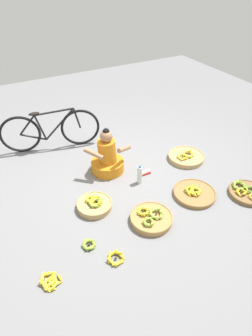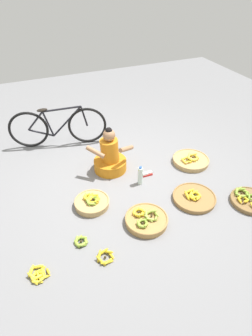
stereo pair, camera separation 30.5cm
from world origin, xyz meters
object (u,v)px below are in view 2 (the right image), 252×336
(banana_basket_front_right, at_px, (92,202))
(banana_basket_back_left, at_px, (250,200))
(loose_bananas_back_center, at_px, (81,241))
(water_bottle, at_px, (140,176))
(banana_basket_near_vendor, at_px, (191,160))
(loose_bananas_front_center, at_px, (38,274))
(loose_bananas_mid_right, at_px, (105,257))
(banana_basket_mid_left, at_px, (146,219))
(bicycle_leaning, at_px, (58,127))
(banana_basket_near_bicycle, at_px, (194,197))
(vendor_woman_front, at_px, (110,157))
(packet_carton_stack, at_px, (147,174))

(banana_basket_front_right, bearing_deg, banana_basket_back_left, -21.22)
(loose_bananas_back_center, relative_size, water_bottle, 0.63)
(banana_basket_near_vendor, relative_size, loose_bananas_front_center, 2.26)
(banana_basket_near_vendor, height_order, water_bottle, water_bottle)
(loose_bananas_mid_right, bearing_deg, banana_basket_front_right, 82.42)
(banana_basket_mid_left, xyz_separation_m, loose_bananas_mid_right, (-0.67, -0.31, -0.03))
(banana_basket_mid_left, height_order, water_bottle, water_bottle)
(bicycle_leaning, relative_size, loose_bananas_front_center, 6.21)
(banana_basket_front_right, bearing_deg, loose_bananas_back_center, -119.28)
(bicycle_leaning, bearing_deg, banana_basket_near_bicycle, -57.07)
(loose_bananas_mid_right, bearing_deg, banana_basket_near_vendor, 32.22)
(bicycle_leaning, relative_size, loose_bananas_back_center, 8.44)
(loose_bananas_front_center, height_order, loose_bananas_back_center, loose_bananas_front_center)
(banana_basket_near_vendor, distance_m, loose_bananas_front_center, 2.92)
(banana_basket_near_bicycle, distance_m, banana_basket_back_left, 0.77)
(vendor_woman_front, height_order, banana_basket_near_bicycle, vendor_woman_front)
(vendor_woman_front, xyz_separation_m, water_bottle, (0.29, -0.51, -0.09))
(bicycle_leaning, relative_size, banana_basket_mid_left, 2.97)
(water_bottle, bearing_deg, banana_basket_front_right, -167.96)
(banana_basket_front_right, bearing_deg, banana_basket_near_vendor, 10.49)
(bicycle_leaning, height_order, banana_basket_mid_left, bicycle_leaning)
(vendor_woman_front, bearing_deg, bicycle_leaning, 118.36)
(banana_basket_near_vendor, bearing_deg, banana_basket_front_right, -169.51)
(banana_basket_near_bicycle, height_order, banana_basket_front_right, banana_basket_front_right)
(banana_basket_front_right, xyz_separation_m, loose_bananas_mid_right, (-0.12, -0.89, -0.03))
(bicycle_leaning, relative_size, banana_basket_near_bicycle, 2.71)
(loose_bananas_back_center, xyz_separation_m, water_bottle, (1.13, 0.74, 0.12))
(banana_basket_near_vendor, xyz_separation_m, banana_basket_back_left, (0.23, -1.14, -0.01))
(banana_basket_near_vendor, xyz_separation_m, water_bottle, (-1.01, -0.16, 0.10))
(banana_basket_mid_left, distance_m, packet_carton_stack, 0.99)
(banana_basket_front_right, xyz_separation_m, packet_carton_stack, (1.01, 0.31, -0.03))
(loose_bananas_front_center, bearing_deg, loose_bananas_mid_right, -5.72)
(bicycle_leaning, bearing_deg, banana_basket_back_left, -50.40)
(vendor_woman_front, bearing_deg, banana_basket_mid_left, -88.74)
(banana_basket_mid_left, relative_size, loose_bananas_front_center, 2.09)
(loose_bananas_mid_right, bearing_deg, bicycle_leaning, 88.58)
(loose_bananas_front_center, xyz_separation_m, packet_carton_stack, (1.87, 1.12, 0.00))
(banana_basket_front_right, xyz_separation_m, loose_bananas_front_center, (-0.86, -0.81, -0.03))
(banana_basket_near_bicycle, bearing_deg, banana_basket_front_right, 161.94)
(vendor_woman_front, relative_size, loose_bananas_front_center, 2.85)
(banana_basket_near_bicycle, relative_size, loose_bananas_back_center, 3.11)
(loose_bananas_mid_right, xyz_separation_m, packet_carton_stack, (1.12, 1.19, 0.00))
(banana_basket_front_right, bearing_deg, banana_basket_near_bicycle, -18.06)
(banana_basket_back_left, xyz_separation_m, loose_bananas_mid_right, (-2.18, -0.09, -0.01))
(bicycle_leaning, distance_m, banana_basket_back_left, 3.33)
(banana_basket_near_bicycle, xyz_separation_m, loose_bananas_mid_right, (-1.49, -0.44, -0.01))
(packet_carton_stack, bearing_deg, banana_basket_near_vendor, 2.30)
(vendor_woman_front, height_order, loose_bananas_mid_right, vendor_woman_front)
(banana_basket_near_bicycle, distance_m, loose_bananas_mid_right, 1.55)
(bicycle_leaning, bearing_deg, banana_basket_near_vendor, -36.94)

